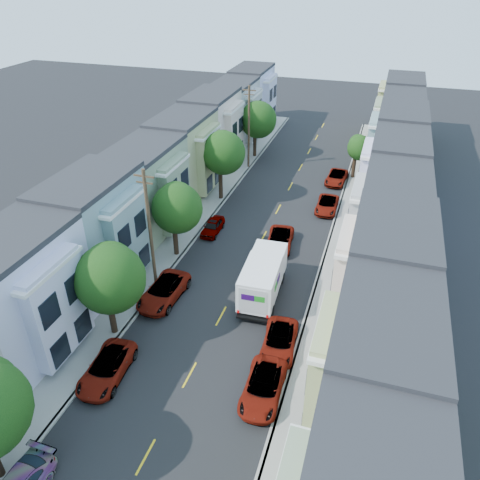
% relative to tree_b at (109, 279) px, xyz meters
% --- Properties ---
extents(ground, '(160.00, 160.00, 0.00)m').
position_rel_tree_b_xyz_m(ground, '(6.30, 3.96, -4.79)').
color(ground, black).
rests_on(ground, ground).
extents(road_slab, '(12.00, 70.00, 0.02)m').
position_rel_tree_b_xyz_m(road_slab, '(6.30, 18.96, -4.78)').
color(road_slab, black).
rests_on(road_slab, ground).
extents(curb_left, '(0.30, 70.00, 0.15)m').
position_rel_tree_b_xyz_m(curb_left, '(0.25, 18.96, -4.72)').
color(curb_left, gray).
rests_on(curb_left, ground).
extents(curb_right, '(0.30, 70.00, 0.15)m').
position_rel_tree_b_xyz_m(curb_right, '(12.35, 18.96, -4.72)').
color(curb_right, gray).
rests_on(curb_right, ground).
extents(sidewalk_left, '(2.60, 70.00, 0.15)m').
position_rel_tree_b_xyz_m(sidewalk_left, '(-1.05, 18.96, -4.72)').
color(sidewalk_left, gray).
rests_on(sidewalk_left, ground).
extents(sidewalk_right, '(2.60, 70.00, 0.15)m').
position_rel_tree_b_xyz_m(sidewalk_right, '(13.65, 18.96, -4.72)').
color(sidewalk_right, gray).
rests_on(sidewalk_right, ground).
extents(centerline, '(0.12, 70.00, 0.01)m').
position_rel_tree_b_xyz_m(centerline, '(6.30, 18.96, -4.79)').
color(centerline, gold).
rests_on(centerline, ground).
extents(townhouse_row_left, '(5.00, 70.00, 8.50)m').
position_rel_tree_b_xyz_m(townhouse_row_left, '(-4.85, 18.96, -4.79)').
color(townhouse_row_left, '#B1B1B1').
rests_on(townhouse_row_left, ground).
extents(townhouse_row_right, '(5.00, 70.00, 8.50)m').
position_rel_tree_b_xyz_m(townhouse_row_right, '(17.45, 18.96, -4.79)').
color(townhouse_row_right, '#B1B1B1').
rests_on(townhouse_row_right, ground).
extents(tree_b, '(4.70, 4.70, 7.16)m').
position_rel_tree_b_xyz_m(tree_b, '(0.00, 0.00, 0.00)').
color(tree_b, black).
rests_on(tree_b, ground).
extents(tree_c, '(4.33, 4.33, 6.92)m').
position_rel_tree_b_xyz_m(tree_c, '(-0.00, 10.63, -0.07)').
color(tree_c, black).
rests_on(tree_c, ground).
extents(tree_d, '(4.57, 4.57, 7.67)m').
position_rel_tree_b_xyz_m(tree_d, '(-0.00, 22.47, 0.57)').
color(tree_d, black).
rests_on(tree_d, ground).
extents(tree_e, '(4.70, 4.70, 7.36)m').
position_rel_tree_b_xyz_m(tree_e, '(-0.00, 35.82, 0.20)').
color(tree_e, black).
rests_on(tree_e, ground).
extents(tree_far_r, '(2.91, 2.91, 5.29)m').
position_rel_tree_b_xyz_m(tree_far_r, '(13.20, 32.64, -1.01)').
color(tree_far_r, black).
rests_on(tree_far_r, ground).
extents(utility_pole_near, '(1.60, 0.26, 10.00)m').
position_rel_tree_b_xyz_m(utility_pole_near, '(0.00, 5.96, 0.36)').
color(utility_pole_near, '#42301E').
rests_on(utility_pole_near, ground).
extents(utility_pole_far, '(1.60, 0.26, 10.00)m').
position_rel_tree_b_xyz_m(utility_pole_far, '(0.00, 31.96, 0.36)').
color(utility_pole_far, '#42301E').
rests_on(utility_pole_far, ground).
extents(fedex_truck, '(2.61, 6.78, 3.25)m').
position_rel_tree_b_xyz_m(fedex_truck, '(8.59, 7.25, -2.98)').
color(fedex_truck, white).
rests_on(fedex_truck, ground).
extents(lead_sedan, '(2.77, 5.13, 1.37)m').
position_rel_tree_b_xyz_m(lead_sedan, '(8.15, 14.80, -4.11)').
color(lead_sedan, black).
rests_on(lead_sedan, ground).
extents(parked_left_b, '(2.68, 5.15, 1.38)m').
position_rel_tree_b_xyz_m(parked_left_b, '(1.40, -3.70, -4.10)').
color(parked_left_b, '#08113E').
rests_on(parked_left_b, ground).
extents(parked_left_c, '(2.74, 5.51, 1.50)m').
position_rel_tree_b_xyz_m(parked_left_c, '(1.40, 4.52, -4.04)').
color(parked_left_c, '#B0B0B0').
rests_on(parked_left_c, ground).
extents(parked_left_d, '(1.54, 3.95, 1.28)m').
position_rel_tree_b_xyz_m(parked_left_d, '(1.40, 15.36, -4.16)').
color(parked_left_d, '#410A1A').
rests_on(parked_left_d, ground).
extents(parked_right_a, '(2.48, 5.04, 1.38)m').
position_rel_tree_b_xyz_m(parked_right_a, '(11.20, -2.17, -4.11)').
color(parked_right_a, slate).
rests_on(parked_right_a, ground).
extents(parked_right_b, '(2.61, 4.93, 1.32)m').
position_rel_tree_b_xyz_m(parked_right_b, '(11.20, 1.95, -4.13)').
color(parked_right_b, '#BCBBC3').
rests_on(parked_right_b, ground).
extents(parked_right_c, '(2.21, 4.65, 1.28)m').
position_rel_tree_b_xyz_m(parked_right_c, '(11.20, 23.25, -4.15)').
color(parked_right_c, black).
rests_on(parked_right_c, ground).
extents(parked_right_d, '(2.42, 4.79, 1.30)m').
position_rel_tree_b_xyz_m(parked_right_d, '(11.20, 30.66, -4.14)').
color(parked_right_d, black).
rests_on(parked_right_d, ground).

